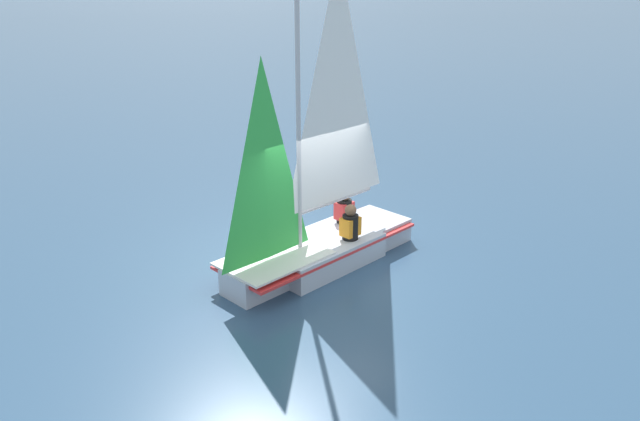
{
  "coord_description": "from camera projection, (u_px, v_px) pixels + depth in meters",
  "views": [
    {
      "loc": [
        -8.36,
        6.56,
        5.24
      ],
      "look_at": [
        0.0,
        0.0,
        1.08
      ],
      "focal_mm": 35.0,
      "sensor_mm": 36.0,
      "label": 1
    }
  ],
  "objects": [
    {
      "name": "ground_plane",
      "position": [
        320.0,
        263.0,
        11.8
      ],
      "size": [
        260.0,
        260.0,
        0.0
      ],
      "primitive_type": "plane",
      "color": "#2D4C6B"
    },
    {
      "name": "sailboat_main",
      "position": [
        320.0,
        224.0,
        11.52
      ],
      "size": [
        1.85,
        4.28,
        5.63
      ],
      "rotation": [
        0.0,
        0.0,
        1.7
      ],
      "color": "#B2BCCC",
      "rests_on": "ground_plane"
    },
    {
      "name": "sailor_helm",
      "position": [
        350.0,
        232.0,
        11.65
      ],
      "size": [
        0.34,
        0.37,
        1.16
      ],
      "rotation": [
        0.0,
        0.0,
        1.7
      ],
      "color": "black",
      "rests_on": "ground_plane"
    },
    {
      "name": "sailor_crew",
      "position": [
        344.0,
        215.0,
        12.41
      ],
      "size": [
        0.34,
        0.37,
        1.16
      ],
      "rotation": [
        0.0,
        0.0,
        1.7
      ],
      "color": "black",
      "rests_on": "ground_plane"
    }
  ]
}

